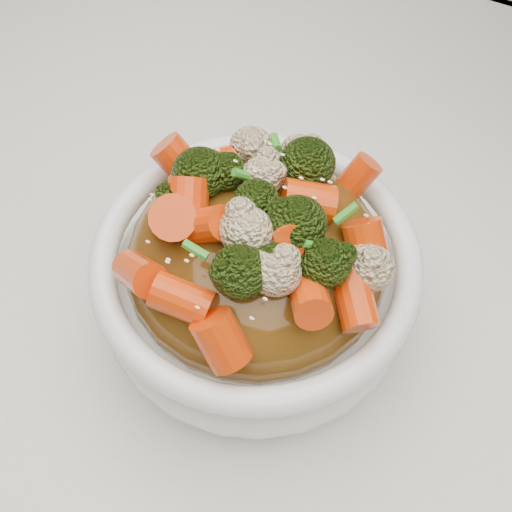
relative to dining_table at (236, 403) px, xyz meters
The scene contains 10 objects.
floor 0.38m from the dining_table, ahead, with size 3.00×3.00×0.00m, color olive.
dining_table is the anchor object (origin of this frame).
tablecloth 0.35m from the dining_table, ahead, with size 1.20×0.80×0.04m, color silver.
bowl 0.42m from the dining_table, 41.66° to the right, with size 0.20×0.20×0.08m, color white, non-canonical shape.
sauce_base 0.45m from the dining_table, 41.66° to the right, with size 0.16×0.16×0.09m, color #55340E.
carrots 0.50m from the dining_table, 41.66° to the right, with size 0.16×0.16×0.05m, color #D63A07, non-canonical shape.
broccoli 0.50m from the dining_table, 41.66° to the right, with size 0.16×0.16×0.04m, color black, non-canonical shape.
cauliflower 0.50m from the dining_table, 41.66° to the right, with size 0.16×0.16×0.03m, color beige, non-canonical shape.
scallions 0.51m from the dining_table, 41.66° to the right, with size 0.12×0.12×0.02m, color #2F8B20, non-canonical shape.
sesame_seeds 0.51m from the dining_table, 41.66° to the right, with size 0.14×0.14×0.01m, color beige, non-canonical shape.
Camera 1 is at (0.15, -0.23, 1.12)m, focal length 42.00 mm.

